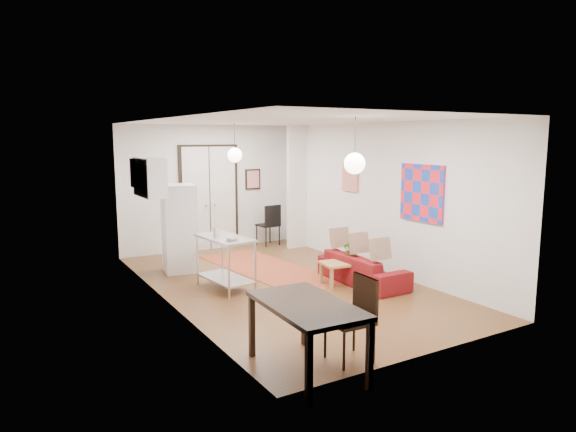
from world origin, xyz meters
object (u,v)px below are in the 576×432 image
coffee_table (347,264)px  black_side_chair (266,221)px  dining_chair_far (345,311)px  dining_table (307,311)px  sofa (363,269)px  dining_chair_near (345,311)px  kitchen_counter (225,255)px  fridge (179,229)px

coffee_table → black_side_chair: (0.39, 3.81, 0.23)m
dining_chair_far → dining_table: bearing=-78.0°
sofa → dining_chair_near: (-2.19, -2.38, 0.31)m
coffee_table → kitchen_counter: bearing=156.8°
kitchen_counter → fridge: (-0.31, 1.50, 0.27)m
fridge → dining_table: 4.96m
sofa → fridge: 3.61m
coffee_table → dining_table: (-2.52, -2.59, 0.36)m
coffee_table → dining_chair_far: bearing=-127.7°
dining_chair_near → sofa: bearing=139.8°
dining_chair_near → dining_chair_far: 0.00m
coffee_table → dining_chair_near: size_ratio=1.00×
sofa → black_side_chair: 3.93m
coffee_table → dining_chair_far: (-1.92, -2.49, 0.22)m
coffee_table → dining_chair_near: (-1.92, -2.49, 0.22)m
dining_chair_far → black_side_chair: size_ratio=0.99×
kitchen_counter → dining_table: (-0.53, -3.44, 0.13)m
sofa → kitchen_counter: 2.48m
coffee_table → dining_table: size_ratio=0.67×
dining_table → black_side_chair: size_ratio=1.49×
fridge → dining_table: size_ratio=1.15×
sofa → coffee_table: 0.30m
kitchen_counter → black_side_chair: black_side_chair is taller
fridge → black_side_chair: fridge is taller
dining_chair_near → kitchen_counter: bearing=-176.3°
dining_table → dining_chair_near: (0.60, 0.10, -0.14)m
sofa → kitchen_counter: size_ratio=1.48×
kitchen_counter → dining_chair_far: (0.07, -3.34, -0.01)m
kitchen_counter → dining_table: size_ratio=0.84×
sofa → dining_chair_near: 3.25m
coffee_table → fridge: fridge is taller
sofa → black_side_chair: black_side_chair is taller
dining_table → kitchen_counter: bearing=81.3°
coffee_table → dining_table: 3.63m
fridge → kitchen_counter: bearing=-70.5°
fridge → dining_table: (-0.22, -4.95, -0.14)m
kitchen_counter → dining_chair_near: dining_chair_near is taller
coffee_table → kitchen_counter: size_ratio=0.80×
fridge → dining_table: fridge is taller
dining_table → dining_chair_near: 0.62m
dining_chair_near → dining_chair_far: same height
fridge → black_side_chair: (2.69, 1.45, -0.27)m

